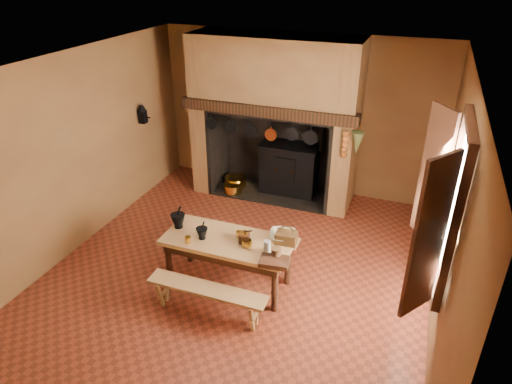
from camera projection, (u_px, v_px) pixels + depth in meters
floor at (241, 268)px, 6.40m from camera, size 5.50×5.50×0.00m
ceiling at (238, 66)px, 5.09m from camera, size 5.50×5.50×0.00m
back_wall at (299, 114)px, 8.03m from camera, size 5.00×0.02×2.80m
wall_left at (78, 152)px, 6.52m from camera, size 0.02×5.50×2.80m
wall_right at (451, 214)px, 4.97m from camera, size 0.02×5.50×2.80m
wall_front at (103, 328)px, 3.47m from camera, size 5.00×0.02×2.80m
chimney_breast at (275, 96)px, 7.56m from camera, size 2.95×0.96×2.80m
iron_range at (290, 168)px, 8.22m from camera, size 1.12×0.55×1.60m
hearth_pans at (234, 184)px, 8.52m from camera, size 0.51×0.62×0.20m
hanging_pans at (263, 132)px, 7.37m from camera, size 1.92×0.29×0.27m
onion_string at (345, 145)px, 6.95m from camera, size 0.12×0.10×0.46m
herb_bunch at (357, 143)px, 6.87m from camera, size 0.20×0.20×0.35m
window at (442, 205)px, 4.55m from camera, size 0.39×1.75×1.76m
wall_coffee_mill at (142, 113)px, 7.73m from camera, size 0.23×0.16×0.31m
work_table at (228, 246)px, 5.83m from camera, size 1.64×0.73×0.71m
bench_front at (207, 295)px, 5.43m from camera, size 1.49×0.26×0.42m
bench_back at (246, 239)px, 6.48m from camera, size 1.52×0.27×0.43m
mortar_large at (178, 220)px, 5.98m from camera, size 0.19×0.19×0.33m
mortar_small at (202, 233)px, 5.75m from camera, size 0.15×0.15×0.26m
coffee_grinder at (244, 237)px, 5.68m from camera, size 0.18×0.15×0.19m
brass_mug_a at (188, 240)px, 5.69m from camera, size 0.08×0.08×0.08m
brass_mug_b at (239, 234)px, 5.80m from camera, size 0.08×0.08×0.08m
mixing_bowl at (283, 236)px, 5.76m from camera, size 0.42×0.42×0.09m
stoneware_crock at (276, 254)px, 5.37m from camera, size 0.15×0.15×0.15m
glass_jar at (267, 247)px, 5.50m from camera, size 0.12×0.12×0.15m
wicker_basket at (286, 237)px, 5.67m from camera, size 0.27×0.21×0.25m
wooden_tray at (274, 262)px, 5.31m from camera, size 0.37×0.28×0.06m
brass_cup at (247, 244)px, 5.60m from camera, size 0.13×0.13×0.10m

